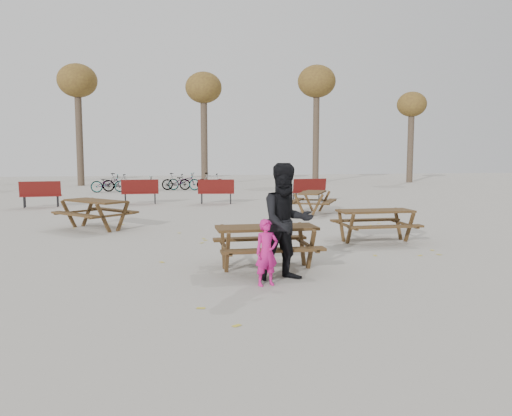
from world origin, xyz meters
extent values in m
plane|color=gray|center=(0.00, 0.00, 0.00)|extent=(80.00, 80.00, 0.00)
cube|color=#392514|center=(0.00, 0.00, 0.75)|extent=(1.80, 0.70, 0.05)
cube|color=#392514|center=(0.00, -0.60, 0.45)|extent=(1.80, 0.25, 0.05)
cube|color=#392514|center=(0.00, 0.60, 0.45)|extent=(1.80, 0.25, 0.05)
cylinder|color=#392514|center=(-0.75, -0.30, 0.36)|extent=(0.08, 0.08, 0.73)
cylinder|color=#392514|center=(-0.75, 0.30, 0.36)|extent=(0.08, 0.08, 0.73)
cylinder|color=#392514|center=(0.75, -0.30, 0.36)|extent=(0.08, 0.08, 0.73)
cylinder|color=#392514|center=(0.75, 0.30, 0.36)|extent=(0.08, 0.08, 0.73)
cube|color=white|center=(0.09, -0.05, 0.79)|extent=(0.18, 0.11, 0.03)
ellipsoid|color=tan|center=(0.09, -0.05, 0.83)|extent=(0.14, 0.06, 0.05)
cylinder|color=silver|center=(0.11, -0.20, 0.85)|extent=(0.06, 0.06, 0.15)
cylinder|color=orange|center=(0.11, -0.20, 0.83)|extent=(0.07, 0.07, 0.05)
cylinder|color=white|center=(0.11, -0.20, 0.94)|extent=(0.03, 0.03, 0.02)
imported|color=#C21875|center=(-0.24, -1.15, 0.53)|extent=(0.43, 0.33, 1.06)
imported|color=black|center=(0.15, -0.88, 0.96)|extent=(1.05, 0.89, 1.93)
imported|color=black|center=(-4.66, 19.31, 0.49)|extent=(1.92, 0.91, 0.97)
imported|color=black|center=(-4.18, 19.60, 0.51)|extent=(1.74, 0.67, 1.02)
imported|color=black|center=(-2.80, 20.77, 0.40)|extent=(1.61, 0.93, 0.80)
imported|color=black|center=(-1.00, 20.25, 0.49)|extent=(1.67, 0.62, 0.98)
imported|color=black|center=(-0.56, 20.12, 0.50)|extent=(2.03, 1.31, 1.01)
imported|color=black|center=(0.99, 20.15, 0.50)|extent=(1.69, 0.67, 0.99)
cylinder|color=#382B21|center=(-7.00, 25.50, 3.15)|extent=(0.44, 0.44, 6.30)
ellipsoid|color=brown|center=(-7.00, 25.50, 6.75)|extent=(2.52, 2.52, 2.14)
cylinder|color=#382B21|center=(1.00, 24.50, 2.97)|extent=(0.44, 0.44, 5.95)
ellipsoid|color=brown|center=(1.00, 24.50, 6.38)|extent=(2.38, 2.38, 2.02)
cylinder|color=#382B21|center=(9.00, 25.50, 3.32)|extent=(0.44, 0.44, 6.65)
ellipsoid|color=brown|center=(9.00, 25.50, 7.12)|extent=(2.66, 2.66, 2.26)
cylinder|color=#382B21|center=(16.00, 25.00, 2.62)|extent=(0.44, 0.44, 5.25)
ellipsoid|color=brown|center=(16.00, 25.00, 5.62)|extent=(2.10, 2.10, 1.79)
camera|label=1|loc=(-1.85, -8.70, 2.07)|focal=35.00mm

